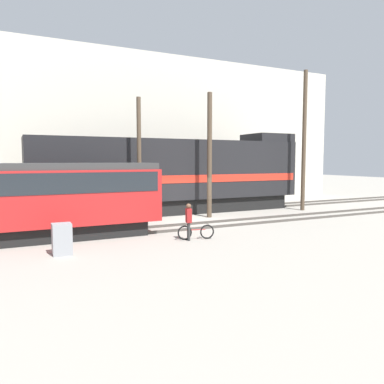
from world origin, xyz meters
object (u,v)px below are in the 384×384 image
freight_locomotive (175,175)px  signal_box (62,239)px  utility_pole_center (210,156)px  streetcar (43,196)px  person (189,218)px  bicycle (196,232)px  utility_pole_left (139,161)px  utility_pole_right (304,141)px

freight_locomotive → signal_box: size_ratio=15.34×
freight_locomotive → utility_pole_center: (1.14, -2.72, 1.28)m
streetcar → signal_box: 3.36m
streetcar → signal_box: (0.38, -3.04, -1.37)m
utility_pole_center → signal_box: bearing=-148.7°
person → freight_locomotive: bearing=70.4°
streetcar → utility_pole_center: bearing=15.4°
freight_locomotive → bicycle: (-2.56, -8.26, -2.25)m
utility_pole_center → signal_box: size_ratio=6.43×
utility_pole_left → utility_pole_center: utility_pole_center is taller
person → utility_pole_left: utility_pole_left is taller
bicycle → signal_box: size_ratio=1.39×
utility_pole_left → utility_pole_center: 4.55m
streetcar → bicycle: 6.97m
utility_pole_right → signal_box: utility_pole_right is taller
streetcar → bicycle: bearing=-24.6°
bicycle → utility_pole_left: size_ratio=0.24×
person → utility_pole_center: size_ratio=0.22×
freight_locomotive → utility_pole_left: size_ratio=2.59×
utility_pole_left → signal_box: utility_pole_left is taller
bicycle → utility_pole_right: 13.39m
utility_pole_right → person: bearing=-154.4°
utility_pole_center → freight_locomotive: bearing=112.8°
bicycle → signal_box: bearing=-177.8°
utility_pole_left → freight_locomotive: bearing=38.7°
utility_pole_right → signal_box: size_ratio=8.19×
utility_pole_left → utility_pole_right: 12.22m
streetcar → person: 6.52m
utility_pole_right → utility_pole_center: bearing=-180.0°
person → signal_box: bearing=-178.2°
person → utility_pole_center: utility_pole_center is taller
bicycle → person: 0.78m
streetcar → signal_box: streetcar is taller
utility_pole_center → utility_pole_right: (7.60, 0.00, 1.06)m
bicycle → person: bearing=-171.3°
signal_box → utility_pole_right: bearing=18.6°
bicycle → freight_locomotive: bearing=72.8°
utility_pole_center → utility_pole_left: bearing=180.0°
utility_pole_right → utility_pole_left: bearing=180.0°
bicycle → utility_pole_right: size_ratio=0.17×
streetcar → bicycle: size_ratio=6.14×
freight_locomotive → streetcar: bearing=-148.0°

